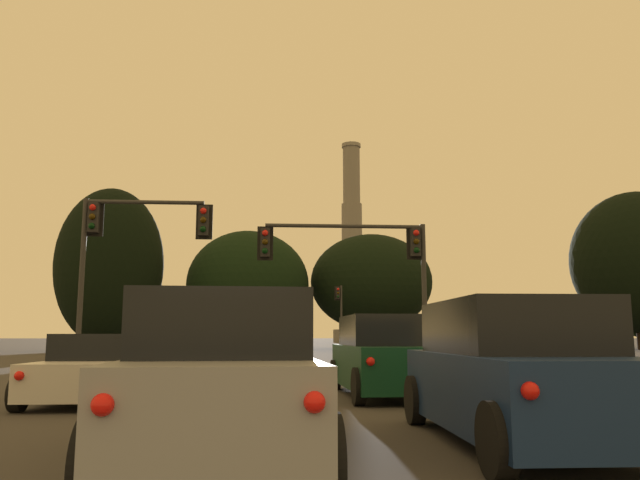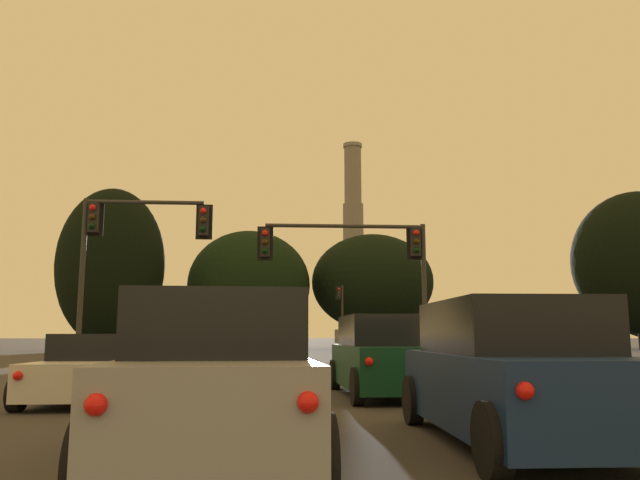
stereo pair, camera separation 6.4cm
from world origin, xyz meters
The scene contains 12 objects.
suv_center_lane_second centered at (-0.19, 6.24, 0.90)m, with size 2.32×4.98×1.86m.
sedan_left_lane_front centered at (-3.46, 13.04, 0.67)m, with size 1.99×4.71×1.43m.
suv_right_lane_front centered at (2.93, 13.67, 0.90)m, with size 2.24×4.96×1.86m.
suv_right_lane_second centered at (3.53, 7.12, 0.90)m, with size 2.14×4.92×1.86m.
traffic_light_overhead_right centered at (3.62, 21.34, 4.20)m, with size 6.28×0.50×5.45m.
traffic_light_far_right centered at (5.80, 53.51, 3.77)m, with size 0.78×0.50×5.74m.
traffic_light_overhead_left centered at (-4.84, 20.56, 4.61)m, with size 4.54×0.50×6.08m.
smokestack centered at (14.79, 119.57, 15.50)m, with size 7.53×7.53×39.55m.
treeline_center_right centered at (-15.44, 58.35, 7.84)m, with size 9.95×8.96×15.25m.
treeline_far_left centered at (-2.63, 61.65, 6.36)m, with size 12.20×10.98×11.83m.
treeline_left_mid centered at (10.14, 63.70, 6.89)m, with size 12.73×11.46×11.95m.
treeline_far_right centered at (35.89, 57.90, 8.57)m, with size 13.02×11.72×15.59m.
Camera 2 is at (0.49, -1.03, 1.40)m, focal length 35.00 mm.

